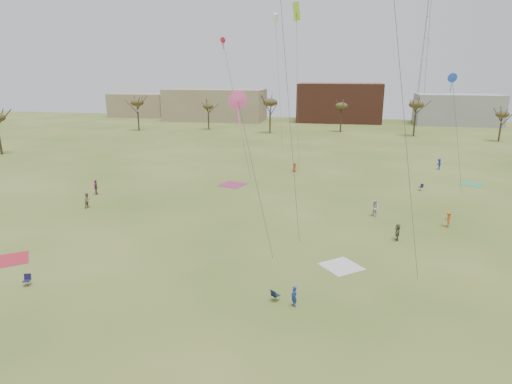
% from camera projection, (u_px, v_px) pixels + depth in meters
% --- Properties ---
extents(ground, '(260.00, 260.00, 0.00)m').
position_uv_depth(ground, '(217.00, 326.00, 27.01)').
color(ground, '#435B1C').
rests_on(ground, ground).
extents(flyer_near_right, '(0.61, 0.64, 1.47)m').
position_uv_depth(flyer_near_right, '(294.00, 296.00, 29.16)').
color(flyer_near_right, navy).
rests_on(flyer_near_right, ground).
extents(spectator_fore_b, '(0.82, 0.98, 1.81)m').
position_uv_depth(spectator_fore_b, '(88.00, 200.00, 50.44)').
color(spectator_fore_b, '#866C55').
rests_on(spectator_fore_b, ground).
extents(spectator_fore_c, '(0.62, 1.55, 1.63)m').
position_uv_depth(spectator_fore_c, '(397.00, 232.00, 40.65)').
color(spectator_fore_c, brown).
rests_on(spectator_fore_c, ground).
extents(flyer_mid_b, '(0.78, 1.20, 1.75)m').
position_uv_depth(flyer_mid_b, '(448.00, 219.00, 44.12)').
color(flyer_mid_b, '#CC6C26').
rests_on(flyer_mid_b, ground).
extents(spectator_mid_d, '(0.78, 1.20, 1.90)m').
position_uv_depth(spectator_mid_d, '(96.00, 187.00, 55.98)').
color(spectator_mid_d, '#863772').
rests_on(spectator_mid_d, ground).
extents(spectator_mid_e, '(1.14, 1.13, 1.86)m').
position_uv_depth(spectator_mid_e, '(375.00, 208.00, 47.33)').
color(spectator_mid_e, silver).
rests_on(spectator_mid_e, ground).
extents(flyer_far_b, '(0.86, 0.83, 1.49)m').
position_uv_depth(flyer_far_b, '(294.00, 167.00, 68.50)').
color(flyer_far_b, '#BE3C20').
rests_on(flyer_far_b, ground).
extents(flyer_far_c, '(0.94, 1.30, 1.80)m').
position_uv_depth(flyer_far_c, '(439.00, 164.00, 70.29)').
color(flyer_far_c, '#202294').
rests_on(flyer_far_c, ground).
extents(blanket_red, '(4.10, 4.10, 0.03)m').
position_uv_depth(blanket_red, '(9.00, 260.00, 36.54)').
color(blanket_red, '#B12331').
rests_on(blanket_red, ground).
extents(blanket_cream, '(4.00, 4.00, 0.03)m').
position_uv_depth(blanket_cream, '(341.00, 267.00, 35.31)').
color(blanket_cream, silver).
rests_on(blanket_cream, ground).
extents(blanket_plum, '(4.08, 4.08, 0.03)m').
position_uv_depth(blanket_plum, '(232.00, 185.00, 60.86)').
color(blanket_plum, '#992F5D').
rests_on(blanket_plum, ground).
extents(blanket_olive, '(3.92, 3.92, 0.03)m').
position_uv_depth(blanket_olive, '(472.00, 184.00, 61.26)').
color(blanket_olive, '#389C5E').
rests_on(blanket_olive, ground).
extents(camp_chair_left, '(0.65, 0.68, 0.87)m').
position_uv_depth(camp_chair_left, '(27.00, 282.00, 32.11)').
color(camp_chair_left, '#18153B').
rests_on(camp_chair_left, ground).
extents(camp_chair_center, '(0.72, 0.73, 0.87)m').
position_uv_depth(camp_chair_center, '(275.00, 297.00, 29.98)').
color(camp_chair_center, '#131D34').
rests_on(camp_chair_center, ground).
extents(camp_chair_right, '(0.74, 0.73, 0.87)m').
position_uv_depth(camp_chair_right, '(421.00, 188.00, 58.01)').
color(camp_chair_right, '#142138').
rests_on(camp_chair_right, ground).
extents(kites_aloft, '(66.59, 64.65, 27.80)m').
position_uv_depth(kites_aloft, '(288.00, 8.00, 48.55)').
color(kites_aloft, '#FF509F').
rests_on(kites_aloft, ground).
extents(tree_line, '(117.44, 49.32, 8.91)m').
position_uv_depth(tree_line, '(302.00, 109.00, 100.27)').
color(tree_line, '#3A2B1E').
rests_on(tree_line, ground).
extents(building_tan, '(32.00, 14.00, 10.00)m').
position_uv_depth(building_tan, '(215.00, 105.00, 140.94)').
color(building_tan, '#937F60').
rests_on(building_tan, ground).
extents(building_brick, '(26.00, 16.00, 12.00)m').
position_uv_depth(building_brick, '(339.00, 102.00, 137.58)').
color(building_brick, brown).
rests_on(building_brick, ground).
extents(building_grey, '(24.00, 12.00, 9.00)m').
position_uv_depth(building_grey, '(457.00, 110.00, 129.27)').
color(building_grey, gray).
rests_on(building_grey, ground).
extents(building_tan_west, '(20.00, 12.00, 8.00)m').
position_uv_depth(building_tan_west, '(141.00, 105.00, 153.66)').
color(building_tan_west, '#937F60').
rests_on(building_tan_west, ground).
extents(radio_tower, '(1.51, 1.72, 41.00)m').
position_uv_depth(radio_tower, '(423.00, 59.00, 133.86)').
color(radio_tower, '#9EA3A8').
rests_on(radio_tower, ground).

